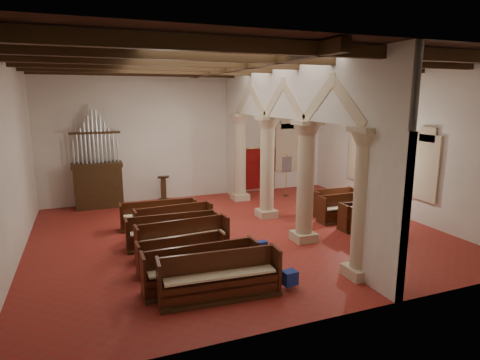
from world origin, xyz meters
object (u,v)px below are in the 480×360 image
lectern (164,190)px  aisle_pew_0 (375,224)px  pipe_organ (98,177)px  nave_pew_0 (220,283)px  processional_banner (286,181)px

lectern → aisle_pew_0: lectern is taller
pipe_organ → nave_pew_0: 10.09m
lectern → nave_pew_0: 9.75m
lectern → aisle_pew_0: (6.22, -7.24, -0.19)m
processional_banner → nave_pew_0: processional_banner is taller
lectern → processional_banner: processional_banner is taller
aisle_pew_0 → pipe_organ: bearing=144.2°
pipe_organ → lectern: (2.85, -0.01, -0.84)m
processional_banner → lectern: bearing=175.3°
processional_banner → pipe_organ: bearing=178.8°
pipe_organ → lectern: bearing=-0.2°
lectern → processional_banner: size_ratio=0.60×
nave_pew_0 → aisle_pew_0: (6.69, 2.50, -0.04)m
lectern → aisle_pew_0: bearing=-43.2°
lectern → processional_banner: bearing=-5.1°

